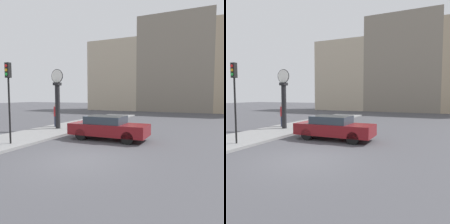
% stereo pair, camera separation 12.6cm
% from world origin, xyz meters
% --- Properties ---
extents(ground_plane, '(120.00, 120.00, 0.00)m').
position_xyz_m(ground_plane, '(0.00, 0.00, 0.00)').
color(ground_plane, '#47474C').
extents(sidewalk_corner, '(3.61, 21.34, 0.14)m').
position_xyz_m(sidewalk_corner, '(-5.46, 8.67, 0.07)').
color(sidewalk_corner, gray).
rests_on(sidewalk_corner, ground_plane).
extents(building_row, '(30.18, 5.00, 15.25)m').
position_xyz_m(building_row, '(0.37, 29.59, 6.99)').
color(building_row, '#B7A88E').
rests_on(building_row, ground_plane).
extents(sedan_car, '(4.67, 1.76, 1.41)m').
position_xyz_m(sedan_car, '(-0.59, 4.19, 0.73)').
color(sedan_car, maroon).
rests_on(sedan_car, ground_plane).
extents(traffic_light_near, '(0.26, 0.24, 4.14)m').
position_xyz_m(traffic_light_near, '(-4.55, 0.65, 3.09)').
color(traffic_light_near, black).
rests_on(traffic_light_near, sidewalk_corner).
extents(street_clock, '(1.02, 0.46, 4.43)m').
position_xyz_m(street_clock, '(-5.53, 5.89, 2.29)').
color(street_clock, black).
rests_on(street_clock, sidewalk_corner).
extents(pedestrian_red_top, '(0.37, 0.37, 1.82)m').
position_xyz_m(pedestrian_red_top, '(-6.27, 6.65, 1.05)').
color(pedestrian_red_top, '#2D334C').
rests_on(pedestrian_red_top, sidewalk_corner).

